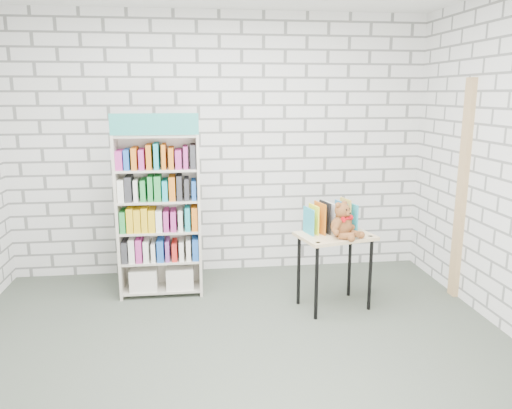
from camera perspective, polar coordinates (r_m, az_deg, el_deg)
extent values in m
plane|color=#444C40|center=(3.95, -1.98, -17.14)|extent=(4.50, 4.50, 0.00)
cube|color=silver|center=(5.45, -4.04, 6.68)|extent=(4.50, 0.02, 2.80)
cube|color=silver|center=(1.55, 4.51, -8.47)|extent=(4.50, 0.02, 2.80)
cube|color=beige|center=(4.96, -15.40, -1.44)|extent=(0.03, 0.31, 1.59)
cube|color=beige|center=(4.91, -6.49, -1.21)|extent=(0.03, 0.31, 1.59)
cube|color=beige|center=(5.06, -10.87, -0.94)|extent=(0.79, 0.02, 1.59)
cube|color=teal|center=(4.64, -11.54, 8.98)|extent=(0.79, 0.02, 0.19)
cube|color=beige|center=(5.14, -10.62, -9.38)|extent=(0.74, 0.29, 0.02)
cube|color=beige|center=(5.04, -10.76, -6.21)|extent=(0.74, 0.29, 0.02)
cube|color=beige|center=(4.95, -10.90, -2.92)|extent=(0.74, 0.29, 0.02)
cube|color=beige|center=(4.88, -11.05, 0.48)|extent=(0.74, 0.29, 0.02)
cube|color=beige|center=(4.83, -11.20, 3.96)|extent=(0.74, 0.29, 0.02)
cube|color=beige|center=(4.79, -11.36, 7.72)|extent=(0.74, 0.29, 0.02)
cube|color=silver|center=(5.12, -12.67, -8.19)|extent=(0.26, 0.25, 0.21)
cube|color=silver|center=(5.09, -8.68, -8.12)|extent=(0.26, 0.25, 0.21)
cube|color=#19A5B2|center=(4.99, -10.82, -4.98)|extent=(0.74, 0.25, 0.21)
cube|color=white|center=(4.91, -10.97, -1.64)|extent=(0.74, 0.25, 0.21)
cube|color=purple|center=(4.85, -11.11, 1.80)|extent=(0.74, 0.25, 0.21)
cube|color=#333338|center=(4.80, -11.26, 5.32)|extent=(0.74, 0.25, 0.21)
cube|color=#DDBB84|center=(4.60, 9.05, -3.57)|extent=(0.74, 0.60, 0.03)
cylinder|color=black|center=(4.44, 6.92, -8.91)|extent=(0.03, 0.03, 0.67)
cylinder|color=black|center=(4.73, 4.90, -7.48)|extent=(0.03, 0.03, 0.67)
cylinder|color=black|center=(4.71, 12.92, -7.85)|extent=(0.03, 0.03, 0.67)
cylinder|color=black|center=(4.99, 10.65, -6.59)|extent=(0.03, 0.03, 0.67)
cylinder|color=black|center=(4.34, 7.10, -4.36)|extent=(0.04, 0.04, 0.01)
cylinder|color=black|center=(4.61, 12.96, -3.58)|extent=(0.04, 0.04, 0.01)
cube|color=#2A9FB8|center=(4.55, 6.03, -1.71)|extent=(0.06, 0.20, 0.27)
cube|color=#FFFE28|center=(4.58, 6.65, -1.65)|extent=(0.06, 0.20, 0.27)
cube|color=#C76315|center=(4.60, 7.26, -1.58)|extent=(0.06, 0.20, 0.27)
cube|color=black|center=(4.63, 7.86, -1.52)|extent=(0.06, 0.20, 0.27)
cube|color=silver|center=(4.65, 8.46, -1.46)|extent=(0.06, 0.20, 0.27)
cube|color=orange|center=(4.68, 9.05, -1.40)|extent=(0.06, 0.20, 0.27)
cube|color=teal|center=(4.71, 9.63, -1.33)|extent=(0.06, 0.20, 0.27)
cube|color=gold|center=(4.74, 10.20, -1.27)|extent=(0.06, 0.20, 0.27)
cube|color=#2A9FB8|center=(4.76, 10.77, -1.21)|extent=(0.06, 0.20, 0.27)
ellipsoid|color=brown|center=(4.51, 9.73, -2.47)|extent=(0.19, 0.16, 0.19)
sphere|color=brown|center=(4.48, 9.84, -0.67)|extent=(0.14, 0.14, 0.14)
sphere|color=brown|center=(4.43, 9.36, -0.06)|extent=(0.05, 0.05, 0.05)
sphere|color=brown|center=(4.51, 10.08, 0.14)|extent=(0.05, 0.05, 0.05)
sphere|color=brown|center=(4.45, 10.42, -1.01)|extent=(0.05, 0.05, 0.05)
sphere|color=black|center=(4.42, 10.28, -0.60)|extent=(0.02, 0.02, 0.02)
sphere|color=black|center=(4.46, 10.61, -0.50)|extent=(0.02, 0.02, 0.02)
sphere|color=black|center=(4.44, 10.68, -1.00)|extent=(0.02, 0.02, 0.02)
cylinder|color=brown|center=(4.42, 9.24, -2.40)|extent=(0.12, 0.07, 0.13)
cylinder|color=brown|center=(4.57, 10.60, -1.94)|extent=(0.08, 0.11, 0.13)
sphere|color=brown|center=(4.41, 9.15, -3.19)|extent=(0.05, 0.05, 0.05)
sphere|color=brown|center=(4.60, 10.91, -2.57)|extent=(0.05, 0.05, 0.05)
cylinder|color=brown|center=(4.43, 10.32, -3.56)|extent=(0.15, 0.13, 0.08)
cylinder|color=brown|center=(4.52, 11.09, -3.27)|extent=(0.11, 0.16, 0.08)
sphere|color=brown|center=(4.38, 10.85, -3.83)|extent=(0.07, 0.07, 0.07)
sphere|color=brown|center=(4.51, 11.93, -3.41)|extent=(0.07, 0.07, 0.07)
cone|color=red|center=(4.44, 10.14, -1.65)|extent=(0.07, 0.07, 0.05)
cone|color=red|center=(4.49, 10.59, -1.50)|extent=(0.07, 0.07, 0.05)
sphere|color=red|center=(4.46, 10.39, -1.58)|extent=(0.03, 0.03, 0.03)
cube|color=tan|center=(5.12, 22.46, 1.42)|extent=(0.05, 0.12, 2.10)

